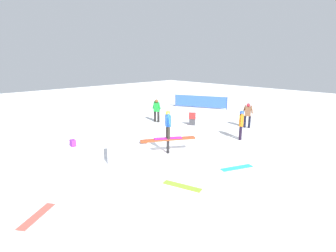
% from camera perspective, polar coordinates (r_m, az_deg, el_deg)
% --- Properties ---
extents(ground_plane, '(60.00, 60.00, 0.00)m').
position_cam_1_polar(ground_plane, '(12.41, 0.00, -5.92)').
color(ground_plane, white).
extents(rail_feature, '(2.39, 1.55, 0.72)m').
position_cam_1_polar(rail_feature, '(12.20, 0.00, -3.20)').
color(rail_feature, black).
rests_on(rail_feature, ground).
extents(snow_kicker_ramp, '(2.31, 2.20, 0.59)m').
position_cam_1_polar(snow_kicker_ramp, '(12.01, -8.78, -5.30)').
color(snow_kicker_ramp, white).
rests_on(snow_kicker_ramp, ground).
extents(main_rider_on_rail, '(1.24, 0.94, 1.33)m').
position_cam_1_polar(main_rider_on_rail, '(11.99, 0.00, 0.28)').
color(main_rider_on_rail, '#CC1B95').
rests_on(main_rider_on_rail, rail_feature).
extents(bystander_orange, '(0.66, 0.44, 1.61)m').
position_cam_1_polar(bystander_orange, '(14.81, 15.63, 0.58)').
color(bystander_orange, black).
rests_on(bystander_orange, ground).
extents(bystander_green, '(0.30, 0.72, 1.59)m').
position_cam_1_polar(bystander_green, '(18.21, -2.49, 3.63)').
color(bystander_green, black).
rests_on(bystander_green, ground).
extents(bystander_brown, '(0.37, 0.62, 1.59)m').
position_cam_1_polar(bystander_brown, '(17.43, 16.96, 2.51)').
color(bystander_brown, black).
rests_on(bystander_brown, ground).
extents(loose_snowboard_coral, '(1.25, 0.98, 0.02)m').
position_cam_1_polar(loose_snowboard_coral, '(8.66, -26.65, -17.11)').
color(loose_snowboard_coral, '#F15B4E').
rests_on(loose_snowboard_coral, ground).
extents(loose_snowboard_cyan, '(1.39, 0.81, 0.02)m').
position_cam_1_polar(loose_snowboard_cyan, '(11.15, 14.74, -8.79)').
color(loose_snowboard_cyan, '#26BFD7').
rests_on(loose_snowboard_cyan, ground).
extents(loose_snowboard_lime, '(0.68, 1.44, 0.02)m').
position_cam_1_polar(loose_snowboard_lime, '(9.38, 3.07, -12.93)').
color(loose_snowboard_lime, '#90D82D').
rests_on(loose_snowboard_lime, ground).
extents(folding_chair, '(0.62, 0.62, 0.88)m').
position_cam_1_polar(folding_chair, '(17.53, 5.30, 1.55)').
color(folding_chair, '#3F3F44').
rests_on(folding_chair, ground).
extents(backpack_on_snow, '(0.23, 0.31, 0.34)m').
position_cam_1_polar(backpack_on_snow, '(14.14, -20.01, -3.50)').
color(backpack_on_snow, purple).
rests_on(backpack_on_snow, ground).
extents(safety_fence, '(2.03, 4.33, 1.10)m').
position_cam_1_polar(safety_fence, '(23.63, 7.05, 5.34)').
color(safety_fence, blue).
rests_on(safety_fence, ground).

